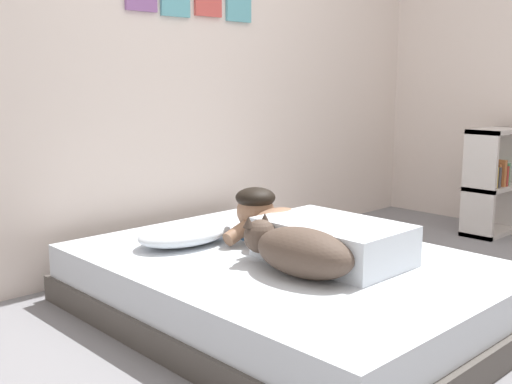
{
  "coord_description": "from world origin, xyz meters",
  "views": [
    {
      "loc": [
        -2.32,
        -1.36,
        1.08
      ],
      "look_at": [
        -0.25,
        0.81,
        0.54
      ],
      "focal_mm": 43.13,
      "sensor_mm": 36.0,
      "label": 1
    }
  ],
  "objects_px": {
    "dog": "(298,250)",
    "bookshelf": "(492,181)",
    "pillow": "(186,233)",
    "cell_phone": "(330,246)",
    "coffee_cup": "(249,232)",
    "person_lying": "(310,232)",
    "bed": "(284,287)"
  },
  "relations": [
    {
      "from": "coffee_cup",
      "to": "pillow",
      "type": "bearing_deg",
      "value": 153.91
    },
    {
      "from": "dog",
      "to": "cell_phone",
      "type": "relative_size",
      "value": 4.11
    },
    {
      "from": "pillow",
      "to": "coffee_cup",
      "type": "bearing_deg",
      "value": -26.09
    },
    {
      "from": "person_lying",
      "to": "coffee_cup",
      "type": "height_order",
      "value": "person_lying"
    },
    {
      "from": "cell_phone",
      "to": "coffee_cup",
      "type": "bearing_deg",
      "value": 116.08
    },
    {
      "from": "person_lying",
      "to": "bookshelf",
      "type": "bearing_deg",
      "value": 3.37
    },
    {
      "from": "pillow",
      "to": "cell_phone",
      "type": "distance_m",
      "value": 0.71
    },
    {
      "from": "bed",
      "to": "dog",
      "type": "xyz_separation_m",
      "value": [
        -0.15,
        -0.22,
        0.25
      ]
    },
    {
      "from": "cell_phone",
      "to": "bookshelf",
      "type": "relative_size",
      "value": 0.19
    },
    {
      "from": "pillow",
      "to": "person_lying",
      "type": "distance_m",
      "value": 0.63
    },
    {
      "from": "pillow",
      "to": "bookshelf",
      "type": "xyz_separation_m",
      "value": [
        2.38,
        -0.43,
        0.04
      ]
    },
    {
      "from": "bed",
      "to": "person_lying",
      "type": "relative_size",
      "value": 2.12
    },
    {
      "from": "pillow",
      "to": "cell_phone",
      "type": "relative_size",
      "value": 3.71
    },
    {
      "from": "pillow",
      "to": "cell_phone",
      "type": "bearing_deg",
      "value": -47.58
    },
    {
      "from": "bed",
      "to": "person_lying",
      "type": "xyz_separation_m",
      "value": [
        0.11,
        -0.06,
        0.25
      ]
    },
    {
      "from": "dog",
      "to": "bookshelf",
      "type": "height_order",
      "value": "bookshelf"
    },
    {
      "from": "cell_phone",
      "to": "bookshelf",
      "type": "xyz_separation_m",
      "value": [
        1.9,
        0.1,
        0.09
      ]
    },
    {
      "from": "person_lying",
      "to": "dog",
      "type": "relative_size",
      "value": 1.6
    },
    {
      "from": "cell_phone",
      "to": "bookshelf",
      "type": "bearing_deg",
      "value": 2.93
    },
    {
      "from": "dog",
      "to": "bed",
      "type": "bearing_deg",
      "value": 56.1
    },
    {
      "from": "pillow",
      "to": "coffee_cup",
      "type": "distance_m",
      "value": 0.33
    },
    {
      "from": "bookshelf",
      "to": "person_lying",
      "type": "bearing_deg",
      "value": -176.63
    },
    {
      "from": "person_lying",
      "to": "pillow",
      "type": "bearing_deg",
      "value": 118.36
    },
    {
      "from": "bed",
      "to": "pillow",
      "type": "bearing_deg",
      "value": 111.0
    },
    {
      "from": "bed",
      "to": "bookshelf",
      "type": "bearing_deg",
      "value": 1.72
    },
    {
      "from": "coffee_cup",
      "to": "cell_phone",
      "type": "relative_size",
      "value": 0.89
    },
    {
      "from": "dog",
      "to": "coffee_cup",
      "type": "distance_m",
      "value": 0.62
    },
    {
      "from": "pillow",
      "to": "person_lying",
      "type": "xyz_separation_m",
      "value": [
        0.3,
        -0.55,
        0.05
      ]
    },
    {
      "from": "pillow",
      "to": "bookshelf",
      "type": "height_order",
      "value": "bookshelf"
    },
    {
      "from": "pillow",
      "to": "dog",
      "type": "height_order",
      "value": "dog"
    },
    {
      "from": "person_lying",
      "to": "dog",
      "type": "height_order",
      "value": "person_lying"
    },
    {
      "from": "bed",
      "to": "dog",
      "type": "bearing_deg",
      "value": -123.9
    }
  ]
}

